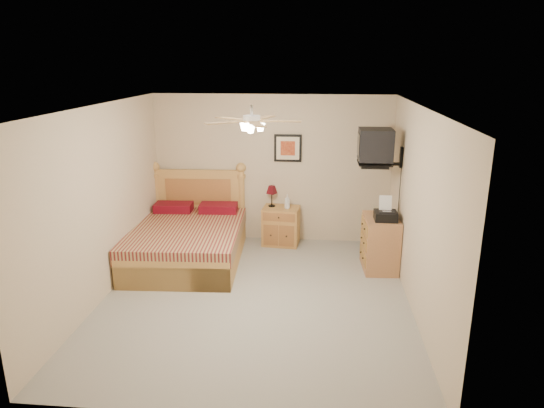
{
  "coord_description": "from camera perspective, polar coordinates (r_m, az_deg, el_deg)",
  "views": [
    {
      "loc": [
        0.76,
        -5.76,
        3.03
      ],
      "look_at": [
        0.13,
        0.9,
        1.04
      ],
      "focal_mm": 32.0,
      "sensor_mm": 36.0,
      "label": 1
    }
  ],
  "objects": [
    {
      "name": "magazine_lower",
      "position": [
        7.51,
        12.24,
        -0.88
      ],
      "size": [
        0.25,
        0.29,
        0.02
      ],
      "primitive_type": "imported",
      "rotation": [
        0.0,
        0.0,
        0.3
      ],
      "color": "beige",
      "rests_on": "dresser"
    },
    {
      "name": "wall_right",
      "position": [
        6.15,
        16.78,
        -0.97
      ],
      "size": [
        0.04,
        4.5,
        2.5
      ],
      "primitive_type": "cube",
      "color": "beige",
      "rests_on": "ground"
    },
    {
      "name": "floor",
      "position": [
        6.55,
        -1.91,
        -10.98
      ],
      "size": [
        4.5,
        4.5,
        0.0
      ],
      "primitive_type": "plane",
      "color": "gray",
      "rests_on": "ground"
    },
    {
      "name": "framed_picture",
      "position": [
        8.13,
        1.88,
        6.59
      ],
      "size": [
        0.46,
        0.04,
        0.46
      ],
      "primitive_type": "cube",
      "color": "black",
      "rests_on": "wall_back"
    },
    {
      "name": "table_lamp",
      "position": [
        8.16,
        -0.03,
        0.94
      ],
      "size": [
        0.24,
        0.24,
        0.36
      ],
      "primitive_type": null,
      "rotation": [
        0.0,
        0.0,
        0.3
      ],
      "color": "#520911",
      "rests_on": "nightstand"
    },
    {
      "name": "magazine_upper",
      "position": [
        7.53,
        12.27,
        -0.65
      ],
      "size": [
        0.28,
        0.34,
        0.02
      ],
      "primitive_type": "imported",
      "rotation": [
        0.0,
        0.0,
        0.26
      ],
      "color": "gray",
      "rests_on": "magazine_lower"
    },
    {
      "name": "nightstand",
      "position": [
        8.24,
        1.06,
        -2.58
      ],
      "size": [
        0.64,
        0.5,
        0.65
      ],
      "primitive_type": "cube",
      "rotation": [
        0.0,
        0.0,
        -0.09
      ],
      "color": "#BB7F3B",
      "rests_on": "ground"
    },
    {
      "name": "dresser",
      "position": [
        7.42,
        12.59,
        -4.53
      ],
      "size": [
        0.51,
        0.71,
        0.81
      ],
      "primitive_type": "cube",
      "rotation": [
        0.0,
        0.0,
        0.05
      ],
      "color": "#9E6940",
      "rests_on": "ground"
    },
    {
      "name": "ceiling_fan",
      "position": [
        5.65,
        -2.41,
        9.75
      ],
      "size": [
        1.14,
        1.14,
        0.28
      ],
      "primitive_type": null,
      "color": "white",
      "rests_on": "ceiling"
    },
    {
      "name": "wall_tv",
      "position": [
        7.27,
        13.24,
        6.49
      ],
      "size": [
        0.56,
        0.46,
        0.58
      ],
      "primitive_type": null,
      "color": "black",
      "rests_on": "wall_right"
    },
    {
      "name": "lotion_bottle",
      "position": [
        8.06,
        1.81,
        0.29
      ],
      "size": [
        0.1,
        0.1,
        0.24
      ],
      "primitive_type": "imported",
      "rotation": [
        0.0,
        0.0,
        -0.05
      ],
      "color": "silver",
      "rests_on": "nightstand"
    },
    {
      "name": "fax_machine",
      "position": [
        7.13,
        13.27,
        -0.56
      ],
      "size": [
        0.32,
        0.34,
        0.34
      ],
      "primitive_type": null,
      "rotation": [
        0.0,
        0.0,
        0.0
      ],
      "color": "black",
      "rests_on": "dresser"
    },
    {
      "name": "ceiling",
      "position": [
        5.83,
        -2.15,
        11.36
      ],
      "size": [
        4.0,
        4.5,
        0.04
      ],
      "primitive_type": "cube",
      "color": "white",
      "rests_on": "ground"
    },
    {
      "name": "bed",
      "position": [
        7.53,
        -10.06,
        -1.84
      ],
      "size": [
        1.71,
        2.19,
        1.36
      ],
      "primitive_type": null,
      "rotation": [
        0.0,
        0.0,
        0.05
      ],
      "color": "tan",
      "rests_on": "ground"
    },
    {
      "name": "wall_left",
      "position": [
        6.63,
        -19.44,
        0.04
      ],
      "size": [
        0.04,
        4.5,
        2.5
      ],
      "primitive_type": "cube",
      "color": "beige",
      "rests_on": "ground"
    },
    {
      "name": "wall_back",
      "position": [
        8.24,
        -0.01,
        4.11
      ],
      "size": [
        4.0,
        0.04,
        2.5
      ],
      "primitive_type": "cube",
      "color": "beige",
      "rests_on": "ground"
    },
    {
      "name": "wall_front",
      "position": [
        4.01,
        -6.22,
        -9.92
      ],
      "size": [
        4.0,
        0.04,
        2.5
      ],
      "primitive_type": "cube",
      "color": "beige",
      "rests_on": "ground"
    }
  ]
}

